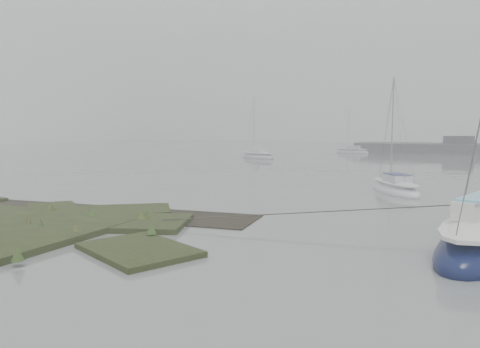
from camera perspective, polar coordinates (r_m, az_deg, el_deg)
The scene contains 4 objects.
ground at distance 42.75m, azimuth 12.12°, elevation 0.61°, with size 160.00×160.00×0.00m, color slate.
sailboat_white at distance 27.98m, azimuth 18.40°, elevation -1.74°, with size 3.95×5.18×7.09m.
sailboat_far_a at distance 56.07m, azimuth 2.16°, elevation 2.17°, with size 5.73×4.35×7.84m.
sailboat_far_c at distance 69.27m, azimuth 13.51°, elevation 2.67°, with size 5.13×2.57×6.92m.
Camera 1 is at (8.79, -11.67, 3.71)m, focal length 35.00 mm.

